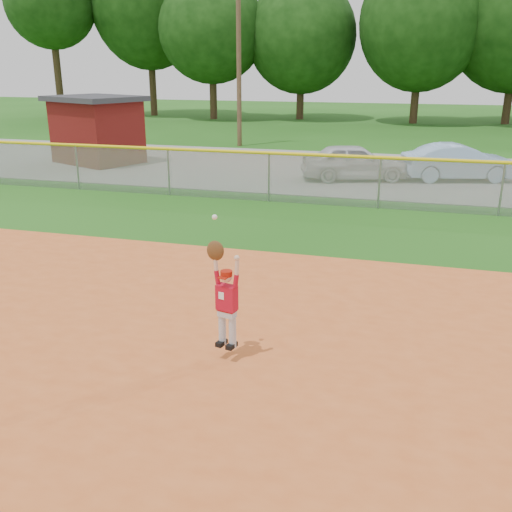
{
  "coord_description": "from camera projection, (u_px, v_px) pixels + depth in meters",
  "views": [
    {
      "loc": [
        0.96,
        -6.81,
        4.03
      ],
      "look_at": [
        -1.39,
        1.59,
        1.1
      ],
      "focal_mm": 40.0,
      "sensor_mm": 36.0,
      "label": 1
    }
  ],
  "objects": [
    {
      "name": "tree_line",
      "position": [
        429.0,
        12.0,
        39.7
      ],
      "size": [
        62.37,
        13.0,
        14.43
      ],
      "color": "#422D1C",
      "rests_on": "ground"
    },
    {
      "name": "car_blue",
      "position": [
        459.0,
        162.0,
        20.62
      ],
      "size": [
        4.19,
        2.42,
        1.31
      ],
      "primitive_type": "imported",
      "rotation": [
        0.0,
        0.0,
        1.85
      ],
      "color": "#96B9E0",
      "rests_on": "parking_strip"
    },
    {
      "name": "ground",
      "position": [
        323.0,
        377.0,
        7.74
      ],
      "size": [
        120.0,
        120.0,
        0.0
      ],
      "primitive_type": "plane",
      "color": "#1D5413",
      "rests_on": "ground"
    },
    {
      "name": "outfield_fence",
      "position": [
        380.0,
        179.0,
        16.59
      ],
      "size": [
        40.06,
        0.1,
        1.55
      ],
      "color": "gray",
      "rests_on": "ground"
    },
    {
      "name": "car_white_a",
      "position": [
        354.0,
        162.0,
        20.73
      ],
      "size": [
        4.12,
        2.59,
        1.31
      ],
      "primitive_type": "imported",
      "rotation": [
        0.0,
        0.0,
        1.86
      ],
      "color": "silver",
      "rests_on": "parking_strip"
    },
    {
      "name": "power_lines",
      "position": [
        426.0,
        50.0,
        26.08
      ],
      "size": [
        19.4,
        0.24,
        9.0
      ],
      "color": "#4C3823",
      "rests_on": "ground"
    },
    {
      "name": "parking_strip",
      "position": [
        389.0,
        173.0,
        22.34
      ],
      "size": [
        44.0,
        10.0,
        0.03
      ],
      "primitive_type": "cube",
      "color": "gray",
      "rests_on": "ground"
    },
    {
      "name": "ballplayer",
      "position": [
        225.0,
        296.0,
        7.88
      ],
      "size": [
        0.51,
        0.28,
        1.9
      ],
      "color": "silver",
      "rests_on": "ground"
    },
    {
      "name": "utility_shed",
      "position": [
        97.0,
        129.0,
        24.23
      ],
      "size": [
        4.58,
        4.14,
        2.81
      ],
      "color": "#510E0B",
      "rests_on": "ground"
    }
  ]
}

